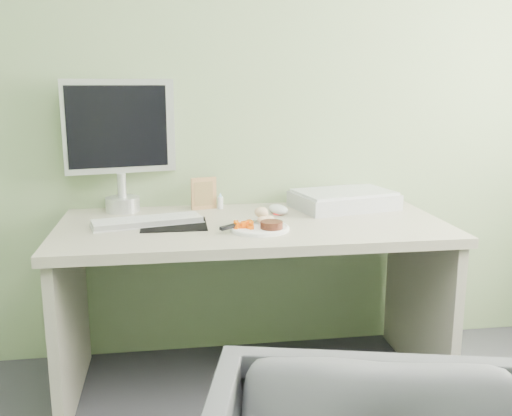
{
  "coord_description": "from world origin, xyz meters",
  "views": [
    {
      "loc": [
        -0.33,
        -0.65,
        1.3
      ],
      "look_at": [
        -0.0,
        1.5,
        0.82
      ],
      "focal_mm": 40.0,
      "sensor_mm": 36.0,
      "label": 1
    }
  ],
  "objects": [
    {
      "name": "computer_mouse",
      "position": [
        0.13,
        1.76,
        0.75
      ],
      "size": [
        0.1,
        0.14,
        0.04
      ],
      "primitive_type": "ellipsoid",
      "rotation": [
        0.0,
        0.0,
        0.36
      ],
      "color": "white",
      "rests_on": "desk"
    },
    {
      "name": "steak",
      "position": [
        0.05,
        1.47,
        0.76
      ],
      "size": [
        0.1,
        0.1,
        0.03
      ],
      "primitive_type": "cylinder",
      "rotation": [
        0.0,
        0.0,
        -0.11
      ],
      "color": "black",
      "rests_on": "plate"
    },
    {
      "name": "photo_frame",
      "position": [
        -0.18,
        1.91,
        0.8
      ],
      "size": [
        0.12,
        0.04,
        0.15
      ],
      "primitive_type": "cube",
      "rotation": [
        0.0,
        0.0,
        0.25
      ],
      "color": "#A8864E",
      "rests_on": "desk"
    },
    {
      "name": "plate",
      "position": [
        0.01,
        1.5,
        0.74
      ],
      "size": [
        0.24,
        0.24,
        0.01
      ],
      "primitive_type": "cylinder",
      "color": "white",
      "rests_on": "desk"
    },
    {
      "name": "wall_back",
      "position": [
        0.0,
        2.0,
        1.35
      ],
      "size": [
        3.5,
        0.0,
        3.5
      ],
      "primitive_type": "plane",
      "rotation": [
        1.57,
        0.0,
        0.0
      ],
      "color": "gray",
      "rests_on": "floor"
    },
    {
      "name": "monitor",
      "position": [
        -0.55,
        1.94,
        1.06
      ],
      "size": [
        0.49,
        0.17,
        0.58
      ],
      "rotation": [
        0.0,
        0.0,
        0.2
      ],
      "color": "silver",
      "rests_on": "desk"
    },
    {
      "name": "keyboard",
      "position": [
        -0.43,
        1.65,
        0.75
      ],
      "size": [
        0.46,
        0.23,
        0.02
      ],
      "primitive_type": "cube",
      "rotation": [
        0.0,
        0.0,
        0.23
      ],
      "color": "white",
      "rests_on": "desk"
    },
    {
      "name": "desk",
      "position": [
        0.0,
        1.62,
        0.55
      ],
      "size": [
        1.6,
        0.75,
        0.73
      ],
      "color": "#B5B098",
      "rests_on": "floor"
    },
    {
      "name": "scanner",
      "position": [
        0.46,
        1.84,
        0.76
      ],
      "size": [
        0.5,
        0.39,
        0.07
      ],
      "primitive_type": "cube",
      "rotation": [
        0.0,
        0.0,
        0.23
      ],
      "color": "#B8BBC0",
      "rests_on": "desk"
    },
    {
      "name": "steak_knife",
      "position": [
        -0.09,
        1.48,
        0.75
      ],
      "size": [
        0.17,
        0.14,
        0.01
      ],
      "rotation": [
        0.0,
        0.0,
        0.68
      ],
      "color": "silver",
      "rests_on": "plate"
    },
    {
      "name": "carrot_heap",
      "position": [
        -0.06,
        1.49,
        0.76
      ],
      "size": [
        0.07,
        0.06,
        0.04
      ],
      "primitive_type": "cube",
      "rotation": [
        0.0,
        0.0,
        -0.08
      ],
      "color": "#FF5D05",
      "rests_on": "plate"
    },
    {
      "name": "mousepad",
      "position": [
        -0.32,
        1.63,
        0.73
      ],
      "size": [
        0.27,
        0.23,
        0.0
      ],
      "primitive_type": "cube",
      "rotation": [
        0.0,
        0.0,
        -0.01
      ],
      "color": "black",
      "rests_on": "desk"
    },
    {
      "name": "potato_pile",
      "position": [
        0.04,
        1.56,
        0.77
      ],
      "size": [
        0.13,
        0.11,
        0.06
      ],
      "primitive_type": "ellipsoid",
      "rotation": [
        0.0,
        0.0,
        -0.29
      ],
      "color": "tan",
      "rests_on": "plate"
    },
    {
      "name": "eyedrop_bottle",
      "position": [
        -0.11,
        1.91,
        0.76
      ],
      "size": [
        0.03,
        0.03,
        0.07
      ],
      "color": "white",
      "rests_on": "desk"
    }
  ]
}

